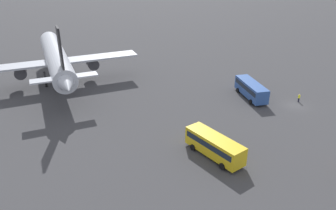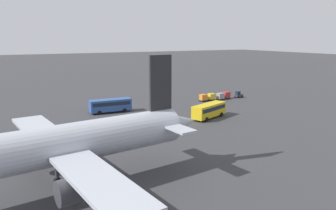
# 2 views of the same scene
# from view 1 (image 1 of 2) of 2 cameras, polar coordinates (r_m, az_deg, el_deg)

# --- Properties ---
(ground_plane) EXTENTS (600.00, 600.00, 0.00)m
(ground_plane) POSITION_cam_1_polar(r_m,az_deg,el_deg) (70.79, 21.23, -0.05)
(ground_plane) COLOR #38383A
(airplane) EXTENTS (43.13, 36.86, 16.10)m
(airplane) POSITION_cam_1_polar(r_m,az_deg,el_deg) (79.50, -18.88, 7.69)
(airplane) COLOR #B2B7C1
(airplane) RESTS_ON ground
(shuttle_bus_near) EXTENTS (10.36, 3.68, 3.32)m
(shuttle_bus_near) POSITION_cam_1_polar(r_m,az_deg,el_deg) (71.07, 14.29, 2.78)
(shuttle_bus_near) COLOR #2D5199
(shuttle_bus_near) RESTS_ON ground
(shuttle_bus_far) EXTENTS (10.45, 6.35, 3.30)m
(shuttle_bus_far) POSITION_cam_1_polar(r_m,az_deg,el_deg) (49.66, 8.10, -6.87)
(shuttle_bus_far) COLOR gold
(shuttle_bus_far) RESTS_ON ground
(worker_person) EXTENTS (0.38, 0.38, 1.74)m
(worker_person) POSITION_cam_1_polar(r_m,az_deg,el_deg) (72.39, 21.84, 1.16)
(worker_person) COLOR #1E1E2D
(worker_person) RESTS_ON ground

